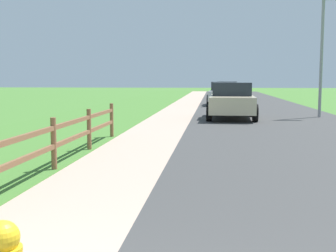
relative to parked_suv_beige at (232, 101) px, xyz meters
The scene contains 9 objects.
ground_plane 7.67m from the parked_suv_beige, 103.57° to the left, with size 120.00×120.00×0.00m, color #44772F.
road_asphalt 9.60m from the parked_suv_beige, 79.70° to the left, with size 7.00×66.00×0.01m, color #3B3B3B.
curb_concrete 10.59m from the parked_suv_beige, 116.96° to the left, with size 6.00×66.00×0.01m, color tan.
grass_verge 11.35m from the parked_suv_beige, 123.74° to the left, with size 5.00×66.00×0.00m, color #44772F.
rail_fence 13.35m from the parked_suv_beige, 107.18° to the right, with size 0.11×12.37×1.04m.
parked_suv_beige is the anchor object (origin of this frame).
parked_car_silver 10.29m from the parked_suv_beige, 90.59° to the left, with size 2.31×4.58×1.58m.
parked_car_black 19.74m from the parked_suv_beige, 88.84° to the left, with size 2.35×5.10×1.55m.
street_lamp 5.10m from the parked_suv_beige, 15.52° to the left, with size 1.17×0.20×5.59m.
Camera 1 is at (0.97, -2.10, 1.79)m, focal length 46.37 mm.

